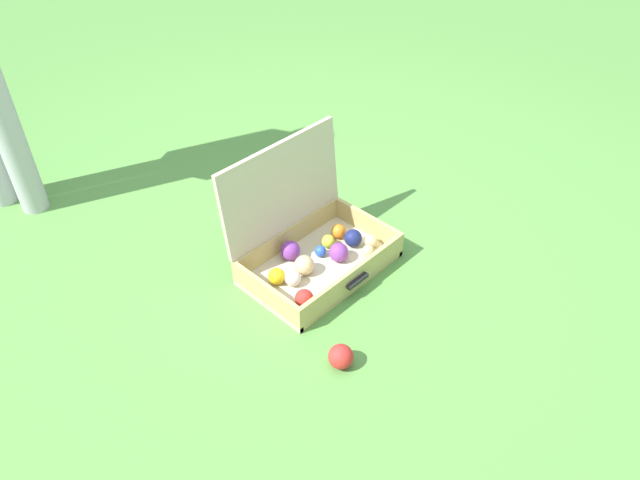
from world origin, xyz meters
TOP-DOWN VIEW (x-y plane):
  - ground_plane at (0.00, 0.00)m, footprint 16.00×16.00m
  - open_suitcase at (0.09, 0.04)m, footprint 0.61×0.46m
  - stray_ball_on_grass at (-0.22, -0.41)m, footprint 0.09×0.09m

SIDE VIEW (x-z plane):
  - ground_plane at x=0.00m, z-range 0.00..0.00m
  - stray_ball_on_grass at x=-0.22m, z-range 0.00..0.09m
  - open_suitcase at x=0.09m, z-range -0.14..0.36m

